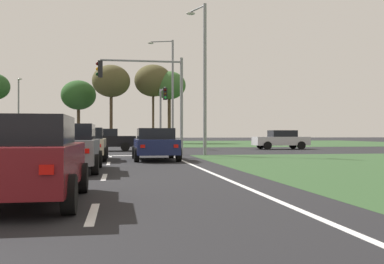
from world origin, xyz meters
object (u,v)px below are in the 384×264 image
Objects in this scene: car_maroon_fourth at (23,159)px; street_lamp_fourth at (19,107)px; pedestrian_at_median at (78,134)px; treeline_third at (79,95)px; street_lamp_third at (171,88)px; car_blue_third at (62,137)px; car_black_fifth at (106,140)px; treeline_sixth at (169,86)px; car_navy_near at (155,144)px; treeline_fifth at (153,81)px; car_white_eighth at (56,138)px; street_lamp_second at (203,71)px; car_grey_second at (69,147)px; car_beige_sixth at (86,144)px; car_silver_seventh at (281,140)px; traffic_signal_near_right at (151,87)px; traffic_signal_far_right at (162,106)px; treeline_fourth at (111,81)px.

street_lamp_fourth reaches higher than car_maroon_fourth.
car_maroon_fourth is at bearing 6.55° from pedestrian_at_median.
treeline_third reaches higher than pedestrian_at_median.
car_blue_third is at bearing 134.28° from street_lamp_third.
treeline_sixth is (7.56, 25.76, 6.72)m from car_black_fifth.
treeline_fifth is at bearing 85.71° from car_navy_near.
treeline_sixth reaches higher than car_black_fifth.
car_white_eighth is 24.57m from street_lamp_second.
car_navy_near is at bearing 16.26° from pedestrian_at_median.
car_maroon_fourth reaches higher than car_grey_second.
car_black_fifth reaches higher than car_blue_third.
car_black_fifth reaches higher than car_beige_sixth.
car_maroon_fourth is at bearing -101.22° from street_lamp_third.
street_lamp_second is (-8.02, -8.59, 4.16)m from car_silver_seventh.
car_maroon_fourth is at bearing -104.99° from car_navy_near.
traffic_signal_near_right reaches higher than car_silver_seventh.
car_grey_second is at bearing -90.85° from car_beige_sixth.
treeline_third is (-3.60, 54.12, 5.63)m from car_maroon_fourth.
street_lamp_fourth is 17.80m from treeline_fifth.
traffic_signal_far_right reaches higher than car_maroon_fourth.
treeline_sixth is (11.96, -3.87, 1.10)m from treeline_third.
car_maroon_fourth is 24.50m from car_black_fifth.
traffic_signal_far_right reaches higher than car_silver_seventh.
treeline_fourth reaches higher than street_lamp_second.
treeline_third is at bearing 160.93° from treeline_fifth.
traffic_signal_near_right is 0.61× the size of treeline_sixth.
treeline_third is at bearing 99.70° from car_navy_near.
street_lamp_third is at bearing 79.03° from traffic_signal_near_right.
car_silver_seventh is (13.86, 1.50, -0.04)m from car_black_fifth.
pedestrian_at_median is (-5.84, 19.54, -2.77)m from traffic_signal_near_right.
car_maroon_fourth is (4.65, -44.37, -0.01)m from car_blue_third.
car_navy_near is at bearing 107.09° from car_white_eighth.
street_lamp_fourth is (-16.45, 23.33, 1.15)m from traffic_signal_far_right.
treeline_fourth is at bearing -13.79° from street_lamp_fourth.
car_navy_near is 17.25m from car_silver_seventh.
car_beige_sixth is at bearing 8.90° from pedestrian_at_median.
car_blue_third is 0.44× the size of treeline_fifth.
traffic_signal_far_right is 21.36m from treeline_fourth.
car_blue_third is at bearing 97.22° from car_grey_second.
car_black_fifth is 0.82× the size of traffic_signal_far_right.
traffic_signal_near_right is (2.77, -6.76, 3.16)m from car_black_fifth.
car_silver_seventh is 11.70m from street_lamp_third.
car_grey_second is at bearing -103.33° from traffic_signal_far_right.
car_beige_sixth is 0.41× the size of treeline_fifth.
car_navy_near is 0.43× the size of treeline_fifth.
treeline_fourth is (3.09, 12.52, 6.73)m from pedestrian_at_median.
treeline_third is (-18.26, 28.13, 5.66)m from car_silver_seventh.
car_black_fifth is 2.45× the size of pedestrian_at_median.
street_lamp_third is (6.53, 32.91, 4.72)m from car_maroon_fourth.
treeline_fourth is at bearing 94.90° from traffic_signal_near_right.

